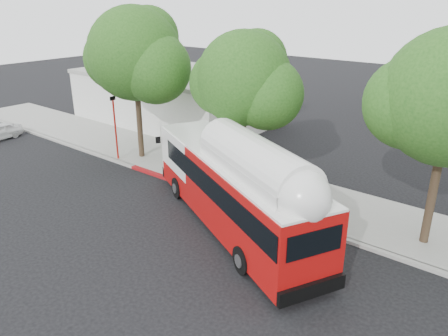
# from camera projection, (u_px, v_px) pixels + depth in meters

# --- Properties ---
(ground) EXTENTS (120.00, 120.00, 0.00)m
(ground) POSITION_uv_depth(u_px,v_px,m) (182.00, 231.00, 20.13)
(ground) COLOR black
(ground) RESTS_ON ground
(sidewalk) EXTENTS (60.00, 5.00, 0.15)m
(sidewalk) POSITION_uv_depth(u_px,v_px,m) (261.00, 186.00, 24.83)
(sidewalk) COLOR gray
(sidewalk) RESTS_ON ground
(curb_strip) EXTENTS (60.00, 0.30, 0.15)m
(curb_strip) POSITION_uv_depth(u_px,v_px,m) (234.00, 201.00, 22.94)
(curb_strip) COLOR gray
(curb_strip) RESTS_ON ground
(red_curb_segment) EXTENTS (10.00, 0.32, 0.16)m
(red_curb_segment) POSITION_uv_depth(u_px,v_px,m) (192.00, 187.00, 24.68)
(red_curb_segment) COLOR maroon
(red_curb_segment) RESTS_ON ground
(street_tree_left) EXTENTS (6.67, 5.80, 9.74)m
(street_tree_left) POSITION_uv_depth(u_px,v_px,m) (141.00, 58.00, 26.72)
(street_tree_left) COLOR #2D2116
(street_tree_left) RESTS_ON ground
(street_tree_mid) EXTENTS (5.75, 5.00, 8.62)m
(street_tree_mid) POSITION_uv_depth(u_px,v_px,m) (251.00, 83.00, 22.73)
(street_tree_mid) COLOR #2D2116
(street_tree_mid) RESTS_ON ground
(low_commercial_bldg) EXTENTS (16.20, 10.20, 4.25)m
(low_commercial_bldg) POSITION_uv_depth(u_px,v_px,m) (176.00, 96.00, 37.67)
(low_commercial_bldg) COLOR silver
(low_commercial_bldg) RESTS_ON ground
(transit_bus) EXTENTS (13.07, 8.06, 3.98)m
(transit_bus) POSITION_uv_depth(u_px,v_px,m) (233.00, 191.00, 19.85)
(transit_bus) COLOR #A50C0B
(transit_bus) RESTS_ON ground
(signal_pole) EXTENTS (0.12, 0.41, 4.29)m
(signal_pole) POSITION_uv_depth(u_px,v_px,m) (115.00, 128.00, 28.09)
(signal_pole) COLOR red
(signal_pole) RESTS_ON ground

